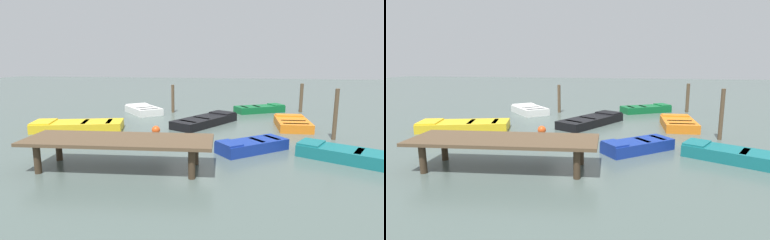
# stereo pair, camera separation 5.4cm
# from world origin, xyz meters

# --- Properties ---
(ground_plane) EXTENTS (80.00, 80.00, 0.00)m
(ground_plane) POSITION_xyz_m (0.00, 0.00, 0.00)
(ground_plane) COLOR #4C5B56
(dock_segment) EXTENTS (5.74, 2.16, 0.95)m
(dock_segment) POSITION_xyz_m (1.18, 6.24, 0.84)
(dock_segment) COLOR brown
(dock_segment) RESTS_ON ground_plane
(rowboat_blue) EXTENTS (2.69, 2.43, 0.46)m
(rowboat_blue) POSITION_xyz_m (-2.81, 3.71, 0.22)
(rowboat_blue) COLOR navy
(rowboat_blue) RESTS_ON ground_plane
(rowboat_black) EXTENTS (3.12, 4.07, 0.46)m
(rowboat_black) POSITION_xyz_m (-0.59, -0.66, 0.22)
(rowboat_black) COLOR black
(rowboat_black) RESTS_ON ground_plane
(rowboat_white) EXTENTS (2.84, 2.97, 0.46)m
(rowboat_white) POSITION_xyz_m (3.61, -3.43, 0.22)
(rowboat_white) COLOR silver
(rowboat_white) RESTS_ON ground_plane
(rowboat_green) EXTENTS (3.21, 2.41, 0.46)m
(rowboat_green) POSITION_xyz_m (-3.45, -5.01, 0.22)
(rowboat_green) COLOR #0F602D
(rowboat_green) RESTS_ON ground_plane
(rowboat_teal) EXTENTS (3.38, 2.48, 0.46)m
(rowboat_teal) POSITION_xyz_m (-5.93, 4.34, 0.22)
(rowboat_teal) COLOR #14666B
(rowboat_teal) RESTS_ON ground_plane
(rowboat_yellow) EXTENTS (4.27, 2.49, 0.46)m
(rowboat_yellow) POSITION_xyz_m (5.17, 1.54, 0.22)
(rowboat_yellow) COLOR gold
(rowboat_yellow) RESTS_ON ground_plane
(rowboat_orange) EXTENTS (1.54, 2.74, 0.46)m
(rowboat_orange) POSITION_xyz_m (-4.82, -0.66, 0.22)
(rowboat_orange) COLOR orange
(rowboat_orange) RESTS_ON ground_plane
(mooring_piling_mid_left) EXTENTS (0.20, 0.20, 1.78)m
(mooring_piling_mid_left) POSITION_xyz_m (-5.98, -5.49, 0.89)
(mooring_piling_mid_left) COLOR brown
(mooring_piling_mid_left) RESTS_ON ground_plane
(mooring_piling_near_left) EXTENTS (0.16, 0.16, 2.11)m
(mooring_piling_near_left) POSITION_xyz_m (-6.19, 1.43, 1.05)
(mooring_piling_near_left) COLOR brown
(mooring_piling_near_left) RESTS_ON ground_plane
(mooring_piling_far_right) EXTENTS (0.19, 0.19, 1.72)m
(mooring_piling_far_right) POSITION_xyz_m (1.89, -4.06, 0.86)
(mooring_piling_far_right) COLOR brown
(mooring_piling_far_right) RESTS_ON ground_plane
(marker_buoy) EXTENTS (0.36, 0.36, 0.48)m
(marker_buoy) POSITION_xyz_m (1.20, 2.20, 0.29)
(marker_buoy) COLOR #262626
(marker_buoy) RESTS_ON ground_plane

